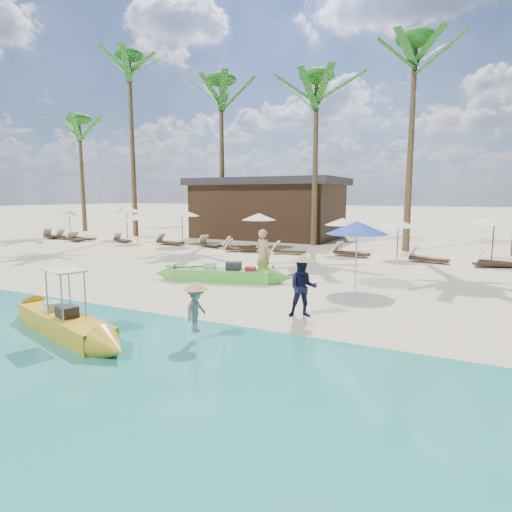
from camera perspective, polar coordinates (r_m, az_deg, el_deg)
The scene contains 36 objects.
ground at distance 12.62m, azimuth 1.04°, elevation -6.02°, with size 240.00×240.00×0.00m, color beige.
wet_sand_strip at distance 8.59m, azimuth -13.89°, elevation -13.12°, with size 240.00×4.50×0.01m, color tan.
green_canoe at distance 15.46m, azimuth -4.61°, elevation -2.50°, with size 5.60×1.89×0.73m.
yellow_canoe at distance 10.60m, azimuth -24.28°, elevation -8.15°, with size 5.57×2.01×1.48m.
tourist at distance 15.86m, azimuth 0.97°, elevation 0.27°, with size 0.67×0.44×1.84m, color tan.
vendor_green at distance 10.92m, azimuth 6.28°, elevation -4.24°, with size 0.73×0.57×1.51m, color black.
vendor_yellow at distance 9.23m, azimuth -8.00°, elevation -7.07°, with size 0.64×0.37×0.99m, color gray.
blue_umbrella at distance 14.48m, azimuth 13.32°, elevation 3.69°, with size 2.08×2.08×2.24m.
resort_parasol_0 at distance 34.78m, azimuth -23.65°, elevation 5.29°, with size 1.93×1.93×1.98m.
lounger_0_left at distance 34.20m, azimuth -25.65°, elevation 2.48°, with size 1.93×1.11×0.63m.
lounger_0_right at distance 32.89m, azimuth -23.88°, elevation 2.41°, with size 1.94×0.65×0.65m.
resort_parasol_1 at distance 32.06m, azimuth -16.91°, elevation 5.97°, with size 2.25×2.25×2.32m.
lounger_1_left at distance 31.56m, azimuth -22.13°, elevation 2.24°, with size 1.74×0.88×0.57m.
lounger_1_right at distance 31.29m, azimuth -23.01°, elevation 2.14°, with size 1.73×0.98×0.56m.
resort_parasol_2 at distance 28.85m, azimuth -15.66°, elevation 5.07°, with size 1.84×1.84×1.89m.
lounger_2_left at distance 29.63m, azimuth -17.45°, elevation 2.11°, with size 1.70×0.94×0.55m.
resort_parasol_3 at distance 26.87m, azimuth -9.85°, elevation 5.72°, with size 2.18×2.18×2.25m.
lounger_3_left at distance 27.36m, azimuth -11.55°, elevation 1.92°, with size 1.94×0.69×0.65m.
lounger_3_right at distance 25.76m, azimuth -6.20°, elevation 1.64°, with size 1.89×1.14×0.61m.
resort_parasol_4 at distance 24.78m, azimuth 0.39°, elevation 5.27°, with size 2.00×2.00×2.06m.
lounger_4_left at distance 23.57m, azimuth -2.24°, elevation 1.07°, with size 1.87×0.95×0.61m.
lounger_4_right at distance 24.76m, azimuth -2.47°, elevation 1.44°, with size 1.97×1.14×0.64m.
resort_parasol_5 at distance 22.95m, azimuth 11.42°, elevation 4.51°, with size 1.84×1.84×1.90m.
lounger_5_left at distance 22.70m, azimuth 4.15°, elevation 0.78°, with size 1.82×0.81×0.60m.
resort_parasol_6 at distance 22.13m, azimuth 18.45°, elevation 4.15°, with size 1.85×1.85×1.90m.
lounger_6_left at distance 22.25m, azimuth 12.30°, elevation 0.51°, with size 1.97×0.97×0.64m.
lounger_6_right at distance 21.29m, azimuth 21.72°, elevation -0.24°, with size 1.87×0.80×0.62m.
resort_parasol_7 at distance 22.58m, azimuth 29.21°, elevation 4.26°, with size 2.12×2.12×2.19m.
lounger_7_left at distance 21.73m, azimuth 28.66°, elevation -0.55°, with size 1.74×1.02×0.57m.
lounger_7_right at distance 21.04m, azimuth 28.98°, elevation -0.78°, with size 1.90×1.10×0.62m.
palm_0 at distance 40.29m, azimuth -22.44°, elevation 14.67°, with size 2.08×2.08×9.90m.
palm_1 at distance 34.83m, azimuth -16.43°, elevation 20.61°, with size 2.08×2.08×13.60m.
palm_2 at distance 31.09m, azimuth -4.65°, elevation 19.38°, with size 2.08×2.08×11.33m.
palm_3 at distance 27.31m, azimuth 8.06°, elevation 19.63°, with size 2.08×2.08×10.52m.
palm_4 at distance 26.05m, azimuth 20.35°, elevation 21.77°, with size 2.08×2.08×11.70m.
pavilion_west at distance 31.49m, azimuth 1.64°, elevation 6.47°, with size 10.80×6.60×4.30m.
Camera 1 is at (5.27, -11.05, 3.07)m, focal length 30.00 mm.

